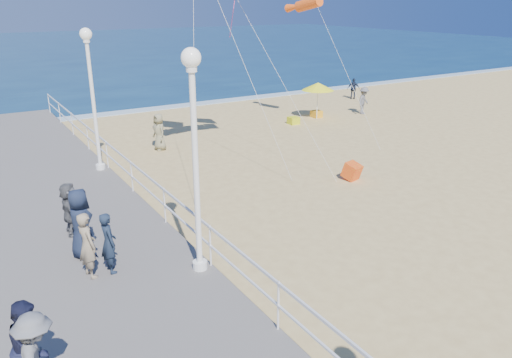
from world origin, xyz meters
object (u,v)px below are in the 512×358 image
spectator_0 (109,243)px  spectator_4 (81,223)px  beach_walker_b (353,89)px  box_kite (352,173)px  spectator_6 (87,245)px  beach_walker_c (159,132)px  spectator_5 (70,209)px  beach_chair_left (293,120)px  lamp_post_mid (195,141)px  lamp_post_far (91,86)px  beach_walker_a (364,101)px  beach_umbrella (318,86)px  beach_chair_right (316,114)px  spectator_7 (31,347)px

spectator_0 → spectator_4: (-0.37, 1.12, 0.15)m
spectator_0 → beach_walker_b: bearing=-57.9°
beach_walker_b → box_kite: beach_walker_b is taller
spectator_6 → beach_walker_c: spectator_6 is taller
spectator_5 → beach_walker_b: spectator_5 is taller
beach_walker_b → beach_chair_left: (-8.02, -3.96, -0.53)m
lamp_post_mid → lamp_post_far: 9.00m
spectator_6 → beach_chair_left: (14.18, 11.45, -1.02)m
beach_walker_c → spectator_6: bearing=-34.9°
beach_walker_a → beach_walker_c: beach_walker_c is taller
beach_walker_c → box_kite: size_ratio=2.88×
spectator_5 → beach_umbrella: 18.44m
beach_walker_a → beach_chair_right: size_ratio=3.00×
lamp_post_far → beach_walker_c: (3.45, 2.60, -2.80)m
lamp_post_far → spectator_4: lamp_post_far is taller
spectator_7 → beach_chair_left: 21.73m
spectator_7 → beach_umbrella: size_ratio=0.82×
beach_chair_left → beach_chair_right: size_ratio=1.00×
spectator_7 → beach_umbrella: 23.38m
lamp_post_far → beach_walker_c: lamp_post_far is taller
lamp_post_far → spectator_7: bearing=-110.1°
spectator_4 → beach_chair_left: size_ratio=3.35×
spectator_6 → beach_walker_b: bearing=-67.9°
spectator_6 → spectator_5: bearing=-16.0°
lamp_post_mid → spectator_6: 3.58m
spectator_4 → beach_walker_b: bearing=-68.9°
lamp_post_mid → spectator_0: 3.30m
beach_walker_a → beach_walker_c: (-13.55, -0.84, 0.04)m
box_kite → beach_chair_right: box_kite is taller
spectator_5 → beach_walker_b: bearing=-55.7°
lamp_post_far → beach_chair_right: size_ratio=9.67×
spectator_4 → beach_umbrella: bearing=-68.1°
beach_chair_right → beach_walker_c: bearing=-171.3°
beach_walker_a → spectator_5: bearing=-179.7°
spectator_6 → box_kite: size_ratio=2.73×
beach_walker_c → beach_walker_a: bearing=87.7°
spectator_6 → beach_chair_right: size_ratio=2.98×
lamp_post_far → spectator_7: 12.21m
beach_chair_left → spectator_5: bearing=-147.7°
spectator_0 → box_kite: size_ratio=2.57×
beach_chair_right → spectator_4: bearing=-145.8°
spectator_6 → beach_chair_right: spectator_6 is taller
lamp_post_far → spectator_4: 7.58m
beach_umbrella → beach_chair_left: bearing=-170.2°
lamp_post_mid → lamp_post_far: size_ratio=1.00×
spectator_7 → beach_walker_c: (7.56, 13.85, -0.41)m
lamp_post_far → beach_chair_right: 15.00m
spectator_0 → spectator_4: 1.19m
beach_umbrella → beach_walker_c: bearing=-173.0°
spectator_0 → spectator_7: size_ratio=0.88×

